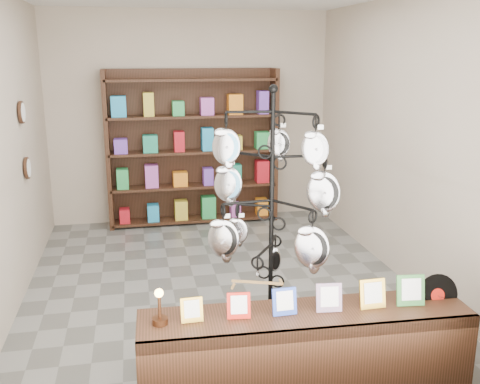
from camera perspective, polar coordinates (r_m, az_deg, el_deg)
The scene contains 6 objects.
ground at distance 5.79m, azimuth -2.15°, elevation -9.95°, with size 5.00×5.00×0.00m, color slate.
room_envelope at distance 5.30m, azimuth -2.34°, elevation 8.58°, with size 5.00×5.00×5.00m.
display_tree at distance 4.28m, azimuth 3.40°, elevation -0.96°, with size 1.21×1.21×2.18m.
front_shelf at distance 4.12m, azimuth 6.97°, elevation -16.27°, with size 2.44×0.59×0.85m.
back_shelving at distance 7.67m, azimuth -5.03°, elevation 4.21°, with size 2.42×0.36×2.20m.
wall_clocks at distance 6.17m, azimuth -22.01°, elevation 5.11°, with size 0.03×0.24×0.84m.
Camera 1 is at (-0.84, -5.20, 2.40)m, focal length 40.00 mm.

